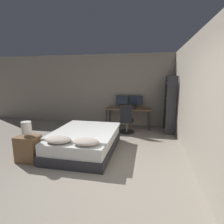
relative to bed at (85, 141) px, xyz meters
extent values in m
plane|color=#9E9384|center=(0.54, -1.27, -0.27)|extent=(20.00, 20.00, 0.00)
cube|color=#9E9384|center=(0.54, 2.80, 1.08)|extent=(12.00, 0.06, 2.70)
cube|color=#9E9384|center=(2.45, 0.23, 1.08)|extent=(0.06, 12.00, 2.70)
cube|color=#2D2D33|center=(0.00, 0.02, -0.16)|extent=(1.45, 2.01, 0.22)
cube|color=white|center=(0.00, 0.02, 0.08)|extent=(1.39, 1.95, 0.26)
cube|color=white|center=(0.00, 0.14, 0.23)|extent=(1.49, 1.69, 0.05)
ellipsoid|color=beige|center=(-0.30, -0.74, 0.27)|extent=(0.55, 0.38, 0.13)
ellipsoid|color=beige|center=(0.30, -0.74, 0.27)|extent=(0.55, 0.38, 0.13)
cube|color=brown|center=(-1.03, -0.75, 0.02)|extent=(0.48, 0.36, 0.57)
cylinder|color=gray|center=(-1.03, -0.75, 0.31)|extent=(0.11, 0.11, 0.01)
cylinder|color=gray|center=(-1.03, -0.75, 0.34)|extent=(0.02, 0.02, 0.05)
cylinder|color=silver|center=(-1.03, -0.75, 0.50)|extent=(0.21, 0.21, 0.26)
cube|color=#846042|center=(0.82, 2.40, 0.44)|extent=(1.62, 0.66, 0.03)
cylinder|color=#2D2D33|center=(0.05, 2.12, 0.08)|extent=(0.05, 0.05, 0.69)
cylinder|color=#2D2D33|center=(1.58, 2.12, 0.08)|extent=(0.05, 0.05, 0.69)
cylinder|color=#2D2D33|center=(0.05, 2.68, 0.08)|extent=(0.05, 0.05, 0.69)
cylinder|color=#2D2D33|center=(1.58, 2.68, 0.08)|extent=(0.05, 0.05, 0.69)
cylinder|color=black|center=(0.55, 2.63, 0.46)|extent=(0.16, 0.16, 0.01)
cylinder|color=black|center=(0.55, 2.63, 0.51)|extent=(0.03, 0.03, 0.09)
cube|color=black|center=(0.55, 2.63, 0.72)|extent=(0.48, 0.03, 0.34)
cube|color=#232D42|center=(0.55, 2.62, 0.72)|extent=(0.45, 0.00, 0.31)
cylinder|color=black|center=(1.08, 2.63, 0.46)|extent=(0.16, 0.16, 0.01)
cylinder|color=black|center=(1.08, 2.63, 0.51)|extent=(0.03, 0.03, 0.09)
cube|color=black|center=(1.08, 2.63, 0.72)|extent=(0.48, 0.03, 0.34)
cube|color=#232D42|center=(1.08, 2.62, 0.72)|extent=(0.45, 0.00, 0.31)
cube|color=black|center=(0.82, 2.17, 0.46)|extent=(0.34, 0.13, 0.02)
ellipsoid|color=black|center=(1.08, 2.17, 0.47)|extent=(0.07, 0.05, 0.04)
cylinder|color=black|center=(0.84, 1.75, -0.25)|extent=(0.52, 0.52, 0.04)
cylinder|color=gray|center=(0.84, 1.75, -0.06)|extent=(0.05, 0.05, 0.34)
cube|color=black|center=(0.84, 1.75, 0.14)|extent=(0.43, 0.43, 0.07)
cube|color=black|center=(0.84, 1.56, 0.43)|extent=(0.39, 0.05, 0.49)
cube|color=#333338|center=(2.24, 1.76, 0.67)|extent=(0.31, 0.02, 1.88)
cube|color=#333338|center=(2.24, 2.52, 0.67)|extent=(0.31, 0.02, 1.88)
cube|color=#333338|center=(2.24, 2.14, 0.39)|extent=(0.31, 0.73, 0.02)
cube|color=#333338|center=(2.24, 2.14, 0.90)|extent=(0.31, 0.73, 0.02)
cube|color=#333338|center=(2.24, 2.14, 1.39)|extent=(0.31, 0.73, 0.02)
cube|color=#7A387F|center=(2.24, 1.80, 0.53)|extent=(0.26, 0.03, 0.27)
cube|color=orange|center=(2.24, 1.85, 0.53)|extent=(0.26, 0.03, 0.27)
cube|color=orange|center=(2.24, 1.89, 0.51)|extent=(0.26, 0.04, 0.21)
cube|color=#B2332D|center=(2.24, 1.94, 0.49)|extent=(0.26, 0.04, 0.17)
cube|color=#7A387F|center=(2.24, 1.99, 0.51)|extent=(0.26, 0.04, 0.21)
cube|color=#2D4784|center=(2.24, 1.80, 1.00)|extent=(0.26, 0.04, 0.19)
cube|color=#BCB29E|center=(2.24, 1.85, 1.03)|extent=(0.26, 0.03, 0.24)
cube|color=#B2332D|center=(2.24, 1.88, 1.00)|extent=(0.26, 0.02, 0.18)
cube|color=#7A387F|center=(2.24, 1.92, 1.01)|extent=(0.26, 0.02, 0.20)
cube|color=gold|center=(2.24, 1.96, 1.00)|extent=(0.26, 0.04, 0.19)
cube|color=#B2332D|center=(2.24, 2.02, 0.99)|extent=(0.26, 0.04, 0.17)
cube|color=gold|center=(2.24, 2.07, 1.00)|extent=(0.26, 0.04, 0.18)
camera|label=1|loc=(1.50, -3.91, 1.54)|focal=28.00mm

